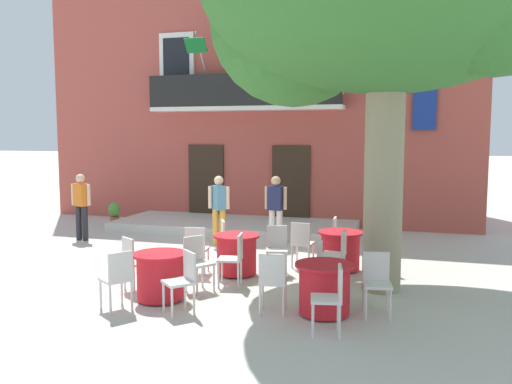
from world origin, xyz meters
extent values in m
plane|color=beige|center=(0.00, 0.00, 0.00)|extent=(120.00, 120.00, 0.00)
cube|color=#B24C42|center=(-0.68, 7.00, 3.75)|extent=(13.00, 4.00, 7.50)
cube|color=#332319|center=(-1.98, 4.97, 1.15)|extent=(1.10, 0.08, 2.30)
cube|color=#332319|center=(0.62, 4.97, 1.15)|extent=(1.10, 0.08, 2.30)
cube|color=silver|center=(-2.88, 4.96, 4.65)|extent=(1.10, 0.08, 1.90)
cube|color=black|center=(-2.88, 4.93, 4.65)|extent=(0.84, 0.04, 1.60)
cube|color=silver|center=(-0.68, 4.96, 4.65)|extent=(1.10, 0.08, 1.90)
cube|color=black|center=(-0.68, 4.93, 4.65)|extent=(0.84, 0.04, 1.60)
cube|color=silver|center=(1.52, 4.96, 4.65)|extent=(1.10, 0.08, 1.90)
cube|color=black|center=(1.52, 4.93, 4.65)|extent=(0.84, 0.04, 1.60)
cube|color=silver|center=(-0.68, 4.67, 3.34)|extent=(5.60, 0.65, 0.12)
cube|color=black|center=(-0.68, 4.38, 3.85)|extent=(5.60, 0.06, 0.90)
cylinder|color=#B2B2B7|center=(-1.88, 4.50, 4.75)|extent=(0.04, 0.95, 1.33)
cube|color=#146B2D|center=(-1.88, 4.05, 5.05)|extent=(0.60, 0.29, 0.38)
cylinder|color=#B2B2B7|center=(0.52, 4.50, 4.75)|extent=(0.04, 0.95, 1.33)
cube|color=yellow|center=(0.52, 4.05, 5.05)|extent=(0.60, 0.29, 0.38)
cylinder|color=#995638|center=(-2.98, 4.70, 3.56)|extent=(0.28, 0.28, 0.33)
ellipsoid|color=#38843D|center=(-2.98, 4.70, 3.94)|extent=(0.37, 0.37, 0.44)
cylinder|color=#995638|center=(-1.45, 4.70, 3.55)|extent=(0.31, 0.31, 0.30)
ellipsoid|color=#38843D|center=(-1.45, 4.70, 3.91)|extent=(0.40, 0.40, 0.41)
cylinder|color=#995638|center=(0.08, 4.70, 3.54)|extent=(0.30, 0.30, 0.29)
ellipsoid|color=#38843D|center=(0.08, 4.70, 3.91)|extent=(0.39, 0.39, 0.45)
cylinder|color=#47423D|center=(1.62, 4.70, 3.56)|extent=(0.34, 0.34, 0.33)
ellipsoid|color=#4C8E38|center=(1.62, 4.70, 3.85)|extent=(0.45, 0.45, 0.25)
cube|color=navy|center=(4.19, 4.94, 4.12)|extent=(0.60, 0.06, 2.80)
cube|color=silver|center=(-0.68, 3.75, 0.12)|extent=(6.50, 2.49, 0.25)
cylinder|color=gray|center=(3.53, -0.85, 1.71)|extent=(0.64, 0.64, 3.43)
sphere|color=#33702D|center=(1.83, -0.07, 4.67)|extent=(3.11, 3.11, 3.11)
cylinder|color=red|center=(2.69, 0.26, 0.37)|extent=(0.74, 0.74, 0.68)
cylinder|color=red|center=(2.69, 0.26, 0.74)|extent=(0.86, 0.86, 0.04)
cylinder|color=#2D2823|center=(2.69, 0.26, 0.01)|extent=(0.44, 0.44, 0.03)
cylinder|color=silver|center=(2.81, 1.19, 0.23)|extent=(0.04, 0.04, 0.45)
cylinder|color=silver|center=(2.83, 0.85, 0.23)|extent=(0.04, 0.04, 0.45)
cylinder|color=silver|center=(2.47, 1.17, 0.23)|extent=(0.04, 0.04, 0.45)
cylinder|color=silver|center=(2.49, 0.83, 0.23)|extent=(0.04, 0.04, 0.45)
cube|color=silver|center=(2.65, 1.01, 0.47)|extent=(0.42, 0.42, 0.04)
cube|color=silver|center=(2.47, 1.00, 0.70)|extent=(0.06, 0.38, 0.42)
cylinder|color=silver|center=(1.79, 0.50, 0.23)|extent=(0.04, 0.04, 0.45)
cylinder|color=silver|center=(2.12, 0.48, 0.23)|extent=(0.04, 0.04, 0.45)
cylinder|color=silver|center=(1.76, 0.16, 0.23)|extent=(0.04, 0.04, 0.45)
cylinder|color=silver|center=(2.10, 0.14, 0.23)|extent=(0.04, 0.04, 0.45)
cube|color=silver|center=(1.94, 0.32, 0.47)|extent=(0.43, 0.43, 0.04)
cube|color=silver|center=(1.93, 0.14, 0.70)|extent=(0.38, 0.07, 0.42)
cylinder|color=silver|center=(2.50, -0.65, 0.23)|extent=(0.04, 0.04, 0.45)
cylinder|color=silver|center=(2.51, -0.31, 0.23)|extent=(0.04, 0.04, 0.45)
cylinder|color=silver|center=(2.84, -0.66, 0.23)|extent=(0.04, 0.04, 0.45)
cylinder|color=silver|center=(2.85, -0.32, 0.23)|extent=(0.04, 0.04, 0.45)
cube|color=silver|center=(2.67, -0.49, 0.47)|extent=(0.41, 0.41, 0.04)
cube|color=silver|center=(2.85, -0.49, 0.70)|extent=(0.05, 0.38, 0.42)
cylinder|color=silver|center=(3.58, -0.03, 0.23)|extent=(0.04, 0.04, 0.45)
cylinder|color=silver|center=(3.24, 0.02, 0.23)|extent=(0.04, 0.04, 0.45)
cylinder|color=silver|center=(3.62, 0.31, 0.23)|extent=(0.04, 0.04, 0.45)
cylinder|color=silver|center=(3.29, 0.36, 0.23)|extent=(0.04, 0.04, 0.45)
cube|color=silver|center=(3.43, 0.16, 0.47)|extent=(0.45, 0.45, 0.04)
cube|color=silver|center=(3.46, 0.34, 0.70)|extent=(0.38, 0.09, 0.42)
cylinder|color=red|center=(0.23, -2.44, 0.37)|extent=(0.74, 0.74, 0.68)
cylinder|color=red|center=(0.23, -2.44, 0.74)|extent=(0.86, 0.86, 0.04)
cylinder|color=#2D2823|center=(0.23, -2.44, 0.01)|extent=(0.44, 0.44, 0.03)
cylinder|color=silver|center=(0.87, -1.76, 0.23)|extent=(0.04, 0.04, 0.45)
cylinder|color=silver|center=(0.69, -2.05, 0.23)|extent=(0.04, 0.04, 0.45)
cylinder|color=silver|center=(0.58, -1.58, 0.23)|extent=(0.04, 0.04, 0.45)
cylinder|color=silver|center=(0.40, -1.86, 0.23)|extent=(0.04, 0.04, 0.45)
cube|color=silver|center=(0.64, -1.81, 0.47)|extent=(0.55, 0.55, 0.04)
cube|color=silver|center=(0.48, -1.72, 0.70)|extent=(0.24, 0.34, 0.42)
cylinder|color=silver|center=(-0.44, -1.79, 0.23)|extent=(0.04, 0.04, 0.45)
cylinder|color=silver|center=(-0.16, -1.98, 0.23)|extent=(0.04, 0.04, 0.45)
cylinder|color=silver|center=(-0.63, -2.07, 0.23)|extent=(0.04, 0.04, 0.45)
cylinder|color=silver|center=(-0.35, -2.26, 0.23)|extent=(0.04, 0.04, 0.45)
cube|color=silver|center=(-0.39, -2.02, 0.47)|extent=(0.56, 0.56, 0.04)
cube|color=silver|center=(-0.49, -2.17, 0.70)|extent=(0.34, 0.25, 0.42)
cylinder|color=silver|center=(-0.43, -3.11, 0.23)|extent=(0.04, 0.04, 0.45)
cylinder|color=silver|center=(-0.24, -2.83, 0.23)|extent=(0.04, 0.04, 0.45)
cylinder|color=silver|center=(-0.14, -3.30, 0.23)|extent=(0.04, 0.04, 0.45)
cylinder|color=silver|center=(0.05, -3.02, 0.23)|extent=(0.04, 0.04, 0.45)
cube|color=silver|center=(-0.19, -3.07, 0.47)|extent=(0.56, 0.56, 0.04)
cube|color=silver|center=(-0.04, -3.17, 0.70)|extent=(0.25, 0.34, 0.42)
cylinder|color=silver|center=(0.79, -3.19, 0.23)|extent=(0.04, 0.04, 0.45)
cylinder|color=silver|center=(0.54, -2.96, 0.23)|extent=(0.04, 0.04, 0.45)
cylinder|color=silver|center=(1.02, -2.94, 0.23)|extent=(0.04, 0.04, 0.45)
cylinder|color=silver|center=(0.77, -2.71, 0.23)|extent=(0.04, 0.04, 0.45)
cube|color=silver|center=(0.78, -2.95, 0.47)|extent=(0.57, 0.57, 0.04)
cube|color=silver|center=(0.90, -2.82, 0.70)|extent=(0.31, 0.29, 0.42)
cylinder|color=red|center=(0.88, -0.62, 0.37)|extent=(0.74, 0.74, 0.68)
cylinder|color=red|center=(0.88, -0.62, 0.74)|extent=(0.86, 0.86, 0.04)
cylinder|color=#2D2823|center=(0.88, -0.62, 0.01)|extent=(0.44, 0.44, 0.03)
cylinder|color=silver|center=(0.64, 0.28, 0.23)|extent=(0.04, 0.04, 0.45)
cylinder|color=silver|center=(0.78, -0.03, 0.23)|extent=(0.04, 0.04, 0.45)
cylinder|color=silver|center=(0.33, 0.13, 0.23)|extent=(0.04, 0.04, 0.45)
cylinder|color=silver|center=(0.48, -0.17, 0.23)|extent=(0.04, 0.04, 0.45)
cube|color=silver|center=(0.56, 0.05, 0.47)|extent=(0.53, 0.53, 0.04)
cube|color=silver|center=(0.39, -0.02, 0.70)|extent=(0.20, 0.36, 0.42)
cylinder|color=silver|center=(-0.05, -0.61, 0.23)|extent=(0.04, 0.04, 0.45)
cylinder|color=silver|center=(0.28, -0.55, 0.23)|extent=(0.04, 0.04, 0.45)
cylinder|color=silver|center=(0.00, -0.94, 0.23)|extent=(0.04, 0.04, 0.45)
cylinder|color=silver|center=(0.34, -0.89, 0.23)|extent=(0.04, 0.04, 0.45)
cube|color=silver|center=(0.14, -0.75, 0.47)|extent=(0.46, 0.46, 0.04)
cube|color=silver|center=(0.17, -0.92, 0.70)|extent=(0.38, 0.10, 0.42)
cylinder|color=silver|center=(0.87, -1.56, 0.23)|extent=(0.04, 0.04, 0.45)
cylinder|color=silver|center=(0.81, -1.22, 0.23)|extent=(0.04, 0.04, 0.45)
cylinder|color=silver|center=(1.21, -1.50, 0.23)|extent=(0.04, 0.04, 0.45)
cylinder|color=silver|center=(1.15, -1.16, 0.23)|extent=(0.04, 0.04, 0.45)
cube|color=silver|center=(1.01, -1.36, 0.47)|extent=(0.46, 0.46, 0.04)
cube|color=silver|center=(1.19, -1.33, 0.70)|extent=(0.10, 0.38, 0.42)
cylinder|color=silver|center=(1.81, -0.55, 0.23)|extent=(0.04, 0.04, 0.45)
cylinder|color=silver|center=(1.49, -0.64, 0.23)|extent=(0.04, 0.04, 0.45)
cylinder|color=silver|center=(1.73, -0.23, 0.23)|extent=(0.04, 0.04, 0.45)
cylinder|color=silver|center=(1.40, -0.31, 0.23)|extent=(0.04, 0.04, 0.45)
cube|color=silver|center=(1.61, -0.43, 0.47)|extent=(0.49, 0.49, 0.04)
cube|color=silver|center=(1.56, -0.26, 0.70)|extent=(0.38, 0.13, 0.42)
cylinder|color=red|center=(2.83, -2.38, 0.37)|extent=(0.74, 0.74, 0.68)
cylinder|color=red|center=(2.83, -2.38, 0.74)|extent=(0.86, 0.86, 0.04)
cylinder|color=#2D2823|center=(2.83, -2.38, 0.01)|extent=(0.44, 0.44, 0.03)
cylinder|color=silver|center=(1.89, -2.37, 0.23)|extent=(0.04, 0.04, 0.45)
cylinder|color=silver|center=(2.23, -2.31, 0.23)|extent=(0.04, 0.04, 0.45)
cylinder|color=silver|center=(1.95, -2.70, 0.23)|extent=(0.04, 0.04, 0.45)
cylinder|color=silver|center=(2.28, -2.65, 0.23)|extent=(0.04, 0.04, 0.45)
cube|color=silver|center=(2.09, -2.51, 0.47)|extent=(0.46, 0.46, 0.04)
cube|color=silver|center=(2.12, -2.69, 0.70)|extent=(0.38, 0.10, 0.42)
cylinder|color=silver|center=(2.84, -3.32, 0.23)|extent=(0.04, 0.04, 0.45)
cylinder|color=silver|center=(2.77, -2.98, 0.23)|extent=(0.04, 0.04, 0.45)
cylinder|color=silver|center=(3.17, -3.25, 0.23)|extent=(0.04, 0.04, 0.45)
cylinder|color=silver|center=(3.11, -2.92, 0.23)|extent=(0.04, 0.04, 0.45)
cube|color=silver|center=(2.97, -3.12, 0.47)|extent=(0.47, 0.47, 0.04)
cube|color=silver|center=(3.15, -3.08, 0.70)|extent=(0.11, 0.38, 0.42)
cylinder|color=silver|center=(3.76, -2.38, 0.23)|extent=(0.04, 0.04, 0.45)
cylinder|color=silver|center=(3.43, -2.45, 0.23)|extent=(0.04, 0.04, 0.45)
cylinder|color=silver|center=(3.70, -2.05, 0.23)|extent=(0.04, 0.04, 0.45)
cylinder|color=silver|center=(3.37, -2.11, 0.23)|extent=(0.04, 0.04, 0.45)
cube|color=silver|center=(3.57, -2.25, 0.47)|extent=(0.47, 0.47, 0.04)
cube|color=silver|center=(3.53, -2.07, 0.70)|extent=(0.38, 0.11, 0.42)
cylinder|color=silver|center=(2.97, -1.46, 0.23)|extent=(0.04, 0.04, 0.45)
cylinder|color=silver|center=(2.98, -1.80, 0.23)|extent=(0.04, 0.04, 0.45)
cylinder|color=silver|center=(2.63, -1.47, 0.23)|extent=(0.04, 0.04, 0.45)
cylinder|color=silver|center=(2.64, -1.81, 0.23)|extent=(0.04, 0.04, 0.45)
cube|color=silver|center=(2.80, -1.63, 0.47)|extent=(0.41, 0.41, 0.04)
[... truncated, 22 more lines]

